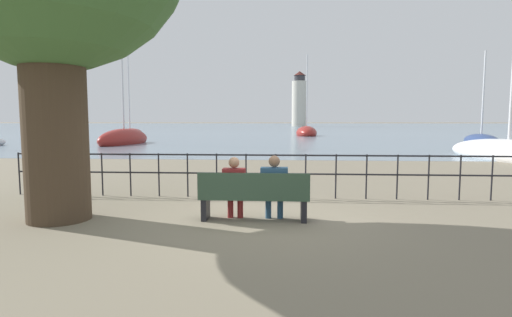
{
  "coord_description": "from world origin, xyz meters",
  "views": [
    {
      "loc": [
        0.53,
        -7.22,
        1.83
      ],
      "look_at": [
        0.0,
        0.5,
        1.1
      ],
      "focal_mm": 28.0,
      "sensor_mm": 36.0,
      "label": 1
    }
  ],
  "objects": [
    {
      "name": "park_bench",
      "position": [
        0.0,
        -0.07,
        0.44
      ],
      "size": [
        2.02,
        0.45,
        0.9
      ],
      "color": "#334C38",
      "rests_on": "ground_plane"
    },
    {
      "name": "promenade_railing",
      "position": [
        0.0,
        2.17,
        0.69
      ],
      "size": [
        12.07,
        0.04,
        1.05
      ],
      "color": "black",
      "rests_on": "ground_plane"
    },
    {
      "name": "sailboat_1",
      "position": [
        -12.0,
        23.44,
        0.4
      ],
      "size": [
        2.56,
        7.26,
        11.41
      ],
      "rotation": [
        0.0,
        0.0,
        -0.11
      ],
      "color": "maroon",
      "rests_on": "ground_plane"
    },
    {
      "name": "harbor_lighthouse",
      "position": [
        5.86,
        128.28,
        8.55
      ],
      "size": [
        5.07,
        5.07,
        18.37
      ],
      "color": "beige",
      "rests_on": "ground_plane"
    },
    {
      "name": "sailboat_0",
      "position": [
        -18.67,
        41.67,
        0.31
      ],
      "size": [
        3.01,
        8.92,
        12.36
      ],
      "rotation": [
        0.0,
        0.0,
        0.1
      ],
      "color": "maroon",
      "rests_on": "ground_plane"
    },
    {
      "name": "seated_person_right",
      "position": [
        0.37,
        0.01,
        0.66
      ],
      "size": [
        0.49,
        0.35,
        1.2
      ],
      "color": "navy",
      "rests_on": "ground_plane"
    },
    {
      "name": "ground_plane",
      "position": [
        0.0,
        0.0,
        0.0
      ],
      "size": [
        1000.0,
        1000.0,
        0.0
      ],
      "primitive_type": "plane",
      "color": "#7A705B"
    },
    {
      "name": "harbor_water",
      "position": [
        0.0,
        161.36,
        0.0
      ],
      "size": [
        600.0,
        300.0,
        0.01
      ],
      "color": "slate",
      "rests_on": "ground_plane"
    },
    {
      "name": "sailboat_3",
      "position": [
        3.38,
        42.32,
        0.38
      ],
      "size": [
        2.55,
        5.33,
        10.4
      ],
      "rotation": [
        0.0,
        0.0,
        0.01
      ],
      "color": "maroon",
      "rests_on": "ground_plane"
    },
    {
      "name": "sailboat_2",
      "position": [
        11.09,
        12.22,
        0.29
      ],
      "size": [
        3.48,
        8.78,
        7.46
      ],
      "rotation": [
        0.0,
        0.0,
        0.14
      ],
      "color": "white",
      "rests_on": "ground_plane"
    },
    {
      "name": "sailboat_4",
      "position": [
        16.1,
        25.34,
        0.26
      ],
      "size": [
        3.25,
        6.98,
        7.6
      ],
      "rotation": [
        0.0,
        0.0,
        -0.19
      ],
      "color": "navy",
      "rests_on": "ground_plane"
    },
    {
      "name": "seated_person_left",
      "position": [
        -0.37,
        0.02,
        0.65
      ],
      "size": [
        0.41,
        0.35,
        1.17
      ],
      "color": "maroon",
      "rests_on": "ground_plane"
    }
  ]
}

